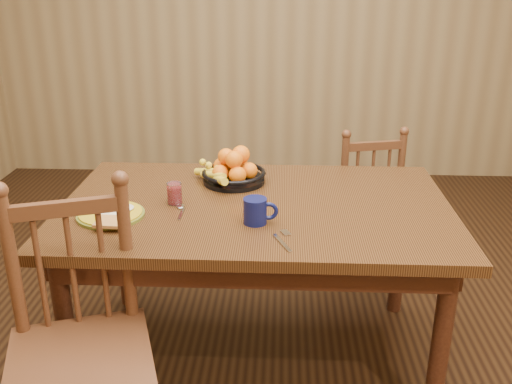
{
  "coord_description": "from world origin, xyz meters",
  "views": [
    {
      "loc": [
        0.1,
        -2.17,
        1.66
      ],
      "look_at": [
        0.0,
        0.0,
        0.8
      ],
      "focal_mm": 40.0,
      "sensor_mm": 36.0,
      "label": 1
    }
  ],
  "objects_px": {
    "chair_far": "(361,202)",
    "breakfast_plate": "(111,214)",
    "fruit_bowl": "(232,171)",
    "dining_table": "(256,222)",
    "chair_near": "(79,346)",
    "coffee_mug": "(256,211)"
  },
  "relations": [
    {
      "from": "chair_far",
      "to": "breakfast_plate",
      "type": "height_order",
      "value": "chair_far"
    },
    {
      "from": "chair_far",
      "to": "breakfast_plate",
      "type": "relative_size",
      "value": 2.96
    },
    {
      "from": "fruit_bowl",
      "to": "breakfast_plate",
      "type": "bearing_deg",
      "value": -137.36
    },
    {
      "from": "dining_table",
      "to": "chair_far",
      "type": "distance_m",
      "value": 1.05
    },
    {
      "from": "dining_table",
      "to": "fruit_bowl",
      "type": "relative_size",
      "value": 4.94
    },
    {
      "from": "fruit_bowl",
      "to": "chair_near",
      "type": "bearing_deg",
      "value": -116.7
    },
    {
      "from": "chair_near",
      "to": "breakfast_plate",
      "type": "bearing_deg",
      "value": 71.37
    },
    {
      "from": "dining_table",
      "to": "coffee_mug",
      "type": "height_order",
      "value": "coffee_mug"
    },
    {
      "from": "chair_far",
      "to": "coffee_mug",
      "type": "distance_m",
      "value": 1.24
    },
    {
      "from": "coffee_mug",
      "to": "fruit_bowl",
      "type": "distance_m",
      "value": 0.46
    },
    {
      "from": "dining_table",
      "to": "fruit_bowl",
      "type": "xyz_separation_m",
      "value": [
        -0.12,
        0.24,
        0.14
      ]
    },
    {
      "from": "dining_table",
      "to": "coffee_mug",
      "type": "relative_size",
      "value": 12.0
    },
    {
      "from": "dining_table",
      "to": "coffee_mug",
      "type": "xyz_separation_m",
      "value": [
        0.01,
        -0.2,
        0.14
      ]
    },
    {
      "from": "chair_near",
      "to": "dining_table",
      "type": "bearing_deg",
      "value": 29.57
    },
    {
      "from": "chair_far",
      "to": "fruit_bowl",
      "type": "relative_size",
      "value": 2.65
    },
    {
      "from": "dining_table",
      "to": "chair_near",
      "type": "height_order",
      "value": "chair_near"
    },
    {
      "from": "breakfast_plate",
      "to": "coffee_mug",
      "type": "height_order",
      "value": "coffee_mug"
    },
    {
      "from": "breakfast_plate",
      "to": "fruit_bowl",
      "type": "bearing_deg",
      "value": 42.64
    },
    {
      "from": "chair_far",
      "to": "chair_near",
      "type": "distance_m",
      "value": 1.86
    },
    {
      "from": "chair_far",
      "to": "fruit_bowl",
      "type": "distance_m",
      "value": 0.99
    },
    {
      "from": "chair_far",
      "to": "coffee_mug",
      "type": "bearing_deg",
      "value": 48.89
    },
    {
      "from": "coffee_mug",
      "to": "chair_near",
      "type": "bearing_deg",
      "value": -142.51
    }
  ]
}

